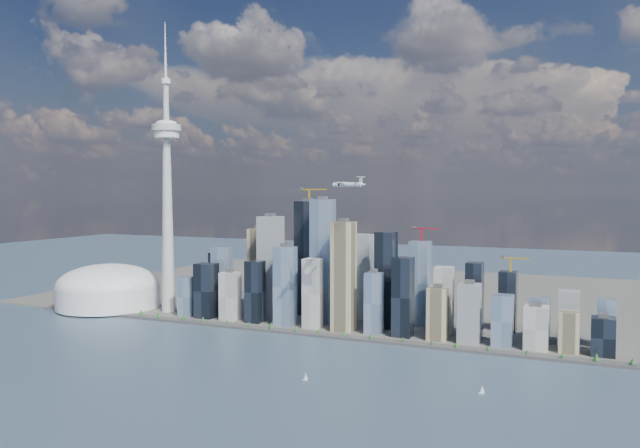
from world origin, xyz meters
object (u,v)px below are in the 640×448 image
at_px(needle_tower, 167,191).
at_px(dome_stadium, 108,289).
at_px(sailboat_west, 305,378).
at_px(sailboat_east, 482,391).
at_px(airplane, 348,184).

relative_size(needle_tower, dome_stadium, 2.75).
xyz_separation_m(needle_tower, sailboat_west, (423.82, -283.87, -232.58)).
bearing_deg(needle_tower, sailboat_west, -33.81).
distance_m(sailboat_west, sailboat_east, 212.18).
height_order(needle_tower, sailboat_east, needle_tower).
distance_m(dome_stadium, sailboat_east, 809.87).
relative_size(needle_tower, sailboat_west, 54.28).
bearing_deg(sailboat_west, airplane, 90.36).
relative_size(sailboat_west, sailboat_east, 1.01).
height_order(needle_tower, airplane, needle_tower).
xyz_separation_m(airplane, sailboat_west, (10.72, -172.64, -241.77)).
xyz_separation_m(needle_tower, dome_stadium, (-140.00, -10.00, -196.40)).
relative_size(dome_stadium, sailboat_west, 19.72).
bearing_deg(sailboat_west, dome_stadium, 150.90).
height_order(dome_stadium, sailboat_west, dome_stadium).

